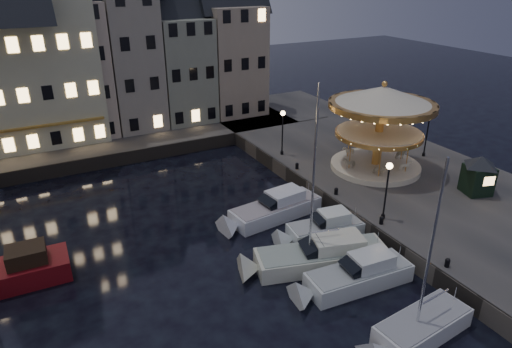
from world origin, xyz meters
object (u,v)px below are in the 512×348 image
bollard_a (447,262)px  motorboat_b (353,278)px  bollard_d (297,166)px  streetlamp_b (387,183)px  streetlamp_d (428,128)px  bollard_b (382,220)px  bollard_c (336,191)px  motorboat_c (316,257)px  motorboat_a (415,331)px  red_fishing_boat (5,276)px  carousel (381,112)px  ticket_kiosk (480,168)px  motorboat_e (271,211)px  streetlamp_c (283,126)px  motorboat_d (320,231)px

bollard_a → motorboat_b: motorboat_b is taller
bollard_d → streetlamp_b: bearing=-86.6°
streetlamp_b → streetlamp_d: bearing=31.8°
bollard_b → bollard_c: bearing=90.0°
streetlamp_d → bollard_b: streetlamp_d is taller
motorboat_c → bollard_b: bearing=4.0°
bollard_c → motorboat_a: motorboat_a is taller
bollard_d → red_fishing_boat: bearing=-170.2°
red_fishing_boat → carousel: bearing=1.7°
ticket_kiosk → streetlamp_b: bearing=177.9°
motorboat_b → motorboat_e: 9.23m
bollard_b → motorboat_a: size_ratio=0.05×
motorboat_b → carousel: carousel is taller
streetlamp_c → ticket_kiosk: bearing=-56.9°
motorboat_e → ticket_kiosk: ticket_kiosk is taller
bollard_c → carousel: bearing=21.8°
bollard_a → motorboat_c: (-5.60, 5.11, -0.92)m
streetlamp_c → bollard_a: streetlamp_c is taller
bollard_c → ticket_kiosk: (9.60, -4.82, 1.75)m
bollard_a → bollard_d: bearing=90.0°
bollard_a → motorboat_e: motorboat_e is taller
streetlamp_d → bollard_a: streetlamp_d is taller
streetlamp_c → motorboat_c: (-6.20, -14.39, -3.34)m
streetlamp_b → bollard_a: streetlamp_b is taller
bollard_d → motorboat_d: bearing=-112.8°
bollard_b → red_fishing_boat: (-22.74, 6.56, -0.90)m
streetlamp_c → motorboat_e: size_ratio=0.51×
streetlamp_b → ticket_kiosk: bearing=-2.1°
bollard_d → motorboat_a: motorboat_a is taller
bollard_d → motorboat_e: motorboat_e is taller
bollard_a → bollard_d: same height
bollard_d → carousel: carousel is taller
motorboat_a → red_fishing_boat: bearing=141.2°
bollard_c → motorboat_d: 4.66m
streetlamp_c → motorboat_c: 16.02m
streetlamp_d → bollard_a: size_ratio=7.32×
streetlamp_c → motorboat_c: size_ratio=0.34×
motorboat_e → ticket_kiosk: bearing=-22.1°
streetlamp_b → streetlamp_c: same height
streetlamp_d → ticket_kiosk: streetlamp_d is taller
bollard_b → carousel: (5.99, 7.40, 4.71)m
streetlamp_d → motorboat_d: streetlamp_d is taller
bollard_d → bollard_c: bearing=-90.0°
streetlamp_d → ticket_kiosk: size_ratio=1.21×
motorboat_d → red_fishing_boat: (-19.22, 4.45, 0.06)m
streetlamp_d → bollard_d: size_ratio=7.32×
streetlamp_d → bollard_b: bearing=-147.8°
motorboat_b → ticket_kiosk: 15.06m
streetlamp_d → bollard_d: bearing=165.9°
streetlamp_c → bollard_d: size_ratio=7.32×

